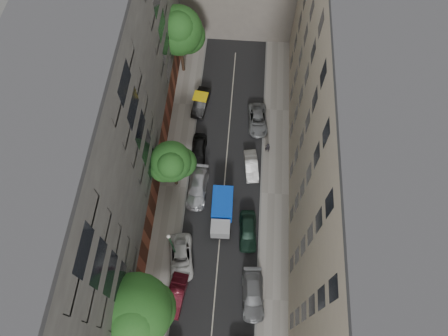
# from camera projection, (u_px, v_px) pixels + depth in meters

# --- Properties ---
(ground) EXTENTS (120.00, 120.00, 0.00)m
(ground) POSITION_uv_depth(u_px,v_px,m) (224.00, 191.00, 43.14)
(ground) COLOR #4C4C49
(ground) RESTS_ON ground
(road_surface) EXTENTS (8.00, 44.00, 0.02)m
(road_surface) POSITION_uv_depth(u_px,v_px,m) (224.00, 190.00, 43.13)
(road_surface) COLOR black
(road_surface) RESTS_ON ground
(sidewalk_left) EXTENTS (3.00, 44.00, 0.15)m
(sidewalk_left) POSITION_uv_depth(u_px,v_px,m) (173.00, 187.00, 43.27)
(sidewalk_left) COLOR gray
(sidewalk_left) RESTS_ON ground
(sidewalk_right) EXTENTS (3.00, 44.00, 0.15)m
(sidewalk_right) POSITION_uv_depth(u_px,v_px,m) (275.00, 194.00, 42.88)
(sidewalk_right) COLOR gray
(sidewalk_right) RESTS_ON ground
(building_left) EXTENTS (8.00, 44.00, 20.00)m
(building_left) POSITION_uv_depth(u_px,v_px,m) (98.00, 135.00, 34.64)
(building_left) COLOR #484643
(building_left) RESTS_ON ground
(building_right) EXTENTS (8.00, 44.00, 20.00)m
(building_right) POSITION_uv_depth(u_px,v_px,m) (353.00, 152.00, 33.86)
(building_right) COLOR tan
(building_right) RESTS_ON ground
(tarp_truck) EXTENTS (2.16, 5.15, 2.36)m
(tarp_truck) POSITION_uv_depth(u_px,v_px,m) (222.00, 212.00, 40.65)
(tarp_truck) COLOR black
(tarp_truck) RESTS_ON ground
(car_left_1) EXTENTS (2.00, 4.36, 1.39)m
(car_left_1) POSITION_uv_depth(u_px,v_px,m) (176.00, 295.00, 37.45)
(car_left_1) COLOR #4A0E18
(car_left_1) RESTS_ON ground
(car_left_2) EXTENTS (3.00, 5.18, 1.36)m
(car_left_2) POSITION_uv_depth(u_px,v_px,m) (181.00, 258.00, 39.10)
(car_left_2) COLOR silver
(car_left_2) RESTS_ON ground
(car_left_3) EXTENTS (2.26, 5.15, 1.47)m
(car_left_3) POSITION_uv_depth(u_px,v_px,m) (198.00, 188.00, 42.49)
(car_left_3) COLOR #BCBDC2
(car_left_3) RESTS_ON ground
(car_left_4) EXTENTS (1.66, 4.09, 1.39)m
(car_left_4) POSITION_uv_depth(u_px,v_px,m) (199.00, 149.00, 44.69)
(car_left_4) COLOR black
(car_left_4) RESTS_ON ground
(car_left_5) EXTENTS (2.07, 4.46, 1.42)m
(car_left_5) POSITION_uv_depth(u_px,v_px,m) (201.00, 102.00, 47.66)
(car_left_5) COLOR black
(car_left_5) RESTS_ON ground
(car_right_1) EXTENTS (2.40, 5.11, 1.44)m
(car_right_1) POSITION_uv_depth(u_px,v_px,m) (253.00, 295.00, 37.44)
(car_right_1) COLOR gray
(car_right_1) RESTS_ON ground
(car_right_2) EXTENTS (2.02, 4.48, 1.49)m
(car_right_2) POSITION_uv_depth(u_px,v_px,m) (248.00, 231.00, 40.28)
(car_right_2) COLOR black
(car_right_2) RESTS_ON ground
(car_right_3) EXTENTS (1.91, 4.03, 1.27)m
(car_right_3) POSITION_uv_depth(u_px,v_px,m) (251.00, 166.00, 43.81)
(car_right_3) COLOR silver
(car_right_3) RESTS_ON ground
(car_right_4) EXTENTS (2.55, 4.83, 1.30)m
(car_right_4) POSITION_uv_depth(u_px,v_px,m) (258.00, 120.00, 46.57)
(car_right_4) COLOR gray
(car_right_4) RESTS_ON ground
(tree_near) EXTENTS (6.26, 6.13, 8.84)m
(tree_near) POSITION_uv_depth(u_px,v_px,m) (136.00, 313.00, 31.92)
(tree_near) COLOR #382619
(tree_near) RESTS_ON sidewalk_left
(tree_mid) EXTENTS (4.58, 4.20, 7.21)m
(tree_mid) POSITION_uv_depth(u_px,v_px,m) (172.00, 163.00, 39.04)
(tree_mid) COLOR #382619
(tree_mid) RESTS_ON sidewalk_left
(tree_far) EXTENTS (5.77, 5.57, 9.52)m
(tree_far) POSITION_uv_depth(u_px,v_px,m) (179.00, 32.00, 44.97)
(tree_far) COLOR #382619
(tree_far) RESTS_ON sidewalk_left
(lamp_post) EXTENTS (0.36, 0.36, 6.24)m
(lamp_post) POSITION_uv_depth(u_px,v_px,m) (172.00, 244.00, 36.33)
(lamp_post) COLOR #18552C
(lamp_post) RESTS_ON sidewalk_left
(pedestrian) EXTENTS (0.62, 0.45, 1.57)m
(pedestrian) POSITION_uv_depth(u_px,v_px,m) (268.00, 148.00, 44.53)
(pedestrian) COLOR black
(pedestrian) RESTS_ON sidewalk_right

